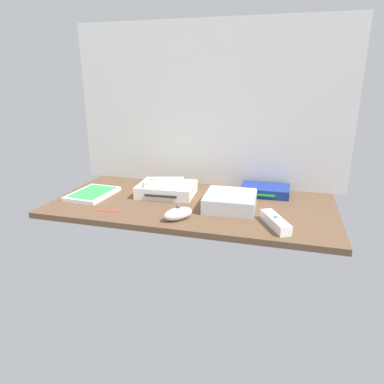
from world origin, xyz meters
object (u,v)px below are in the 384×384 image
(mini_computer, at_px, (230,201))
(network_router, at_px, (265,190))
(game_console, at_px, (167,189))
(game_case, at_px, (93,194))
(remote_classic_pad, at_px, (164,182))
(remote_nunchuk, at_px, (179,214))
(stylus_pen, at_px, (109,210))
(remote_wand, at_px, (275,222))

(mini_computer, relative_size, network_router, 0.97)
(mini_computer, height_order, network_router, mini_computer)
(game_console, xyz_separation_m, game_case, (-0.27, -0.08, -0.01))
(remote_classic_pad, bearing_deg, mini_computer, -30.50)
(game_console, relative_size, remote_nunchuk, 2.11)
(mini_computer, relative_size, game_case, 0.89)
(remote_nunchuk, relative_size, stylus_pen, 1.15)
(mini_computer, relative_size, remote_wand, 1.18)
(stylus_pen, bearing_deg, mini_computer, 19.12)
(mini_computer, distance_m, game_case, 0.53)
(game_case, bearing_deg, remote_wand, -5.86)
(game_case, height_order, stylus_pen, game_case)
(network_router, relative_size, remote_classic_pad, 1.13)
(mini_computer, distance_m, network_router, 0.21)
(network_router, bearing_deg, mini_computer, -120.44)
(game_console, xyz_separation_m, remote_wand, (0.41, -0.20, -0.01))
(game_console, xyz_separation_m, mini_computer, (0.26, -0.08, 0.00))
(mini_computer, bearing_deg, remote_nunchuk, -134.38)
(network_router, xyz_separation_m, stylus_pen, (-0.49, -0.32, -0.01))
(network_router, bearing_deg, stylus_pen, -147.86)
(game_console, bearing_deg, remote_nunchuk, -65.64)
(remote_wand, xyz_separation_m, remote_nunchuk, (-0.30, -0.03, 0.01))
(game_console, bearing_deg, mini_computer, -20.73)
(remote_wand, xyz_separation_m, remote_classic_pad, (-0.42, 0.18, 0.04))
(game_case, bearing_deg, remote_classic_pad, 18.30)
(remote_wand, bearing_deg, game_case, 143.93)
(network_router, height_order, stylus_pen, network_router)
(game_case, bearing_deg, stylus_pen, -39.75)
(network_router, bearing_deg, game_console, -164.84)
(network_router, bearing_deg, remote_classic_pad, -162.93)
(mini_computer, xyz_separation_m, stylus_pen, (-0.39, -0.13, -0.02))
(game_console, distance_m, mini_computer, 0.27)
(stylus_pen, bearing_deg, game_console, 58.60)
(remote_classic_pad, bearing_deg, game_case, 178.27)
(game_case, xyz_separation_m, remote_classic_pad, (0.27, 0.07, 0.05))
(network_router, xyz_separation_m, remote_classic_pad, (-0.37, -0.12, 0.04))
(game_console, height_order, network_router, game_console)
(game_case, bearing_deg, network_router, 20.03)
(mini_computer, height_order, game_case, mini_computer)
(game_console, relative_size, network_router, 1.21)
(remote_nunchuk, xyz_separation_m, remote_classic_pad, (-0.12, 0.21, 0.03))
(game_console, bearing_deg, stylus_pen, -124.84)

